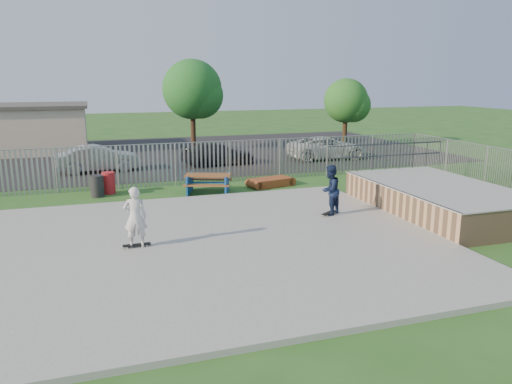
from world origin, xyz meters
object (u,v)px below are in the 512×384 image
object	(u,v)px
skater_navy	(330,190)
skater_white	(135,217)
picnic_table	(208,183)
tree_right	(346,101)
funbox	(271,182)
car_white	(327,148)
trash_bin_red	(109,183)
car_silver	(98,158)
trash_bin_grey	(97,186)
tree_mid	(192,90)
car_dark	(218,154)

from	to	relation	value
skater_navy	skater_white	bearing A→B (deg)	-22.12
picnic_table	tree_right	bearing A→B (deg)	62.30
picnic_table	funbox	size ratio (longest dim) A/B	1.18
car_white	trash_bin_red	bearing A→B (deg)	114.61
car_silver	car_white	bearing A→B (deg)	-96.51
trash_bin_red	car_silver	xyz separation A→B (m)	(-0.32, 5.45, 0.26)
car_silver	funbox	bearing A→B (deg)	-136.64
trash_bin_grey	skater_white	bearing A→B (deg)	-82.65
trash_bin_red	tree_mid	size ratio (longest dim) A/B	0.15
car_white	funbox	bearing A→B (deg)	138.48
tree_right	picnic_table	bearing A→B (deg)	-137.61
trash_bin_red	car_white	distance (m)	14.37
trash_bin_red	skater_navy	world-z (taller)	skater_navy
skater_navy	skater_white	size ratio (longest dim) A/B	1.00
trash_bin_grey	tree_mid	xyz separation A→B (m)	(6.53, 12.11, 3.70)
tree_mid	picnic_table	bearing A→B (deg)	-98.36
car_white	tree_mid	xyz separation A→B (m)	(-7.19, 6.03, 3.45)
car_dark	car_white	xyz separation A→B (m)	(6.94, -0.00, 0.06)
tree_mid	skater_navy	xyz separation A→B (m)	(1.34, -18.20, -3.11)
funbox	car_silver	distance (m)	9.82
car_silver	car_dark	xyz separation A→B (m)	(6.62, 0.14, -0.09)
trash_bin_grey	car_dark	distance (m)	9.11
picnic_table	car_silver	xyz separation A→B (m)	(-4.48, 6.70, 0.31)
picnic_table	skater_navy	xyz separation A→B (m)	(3.24, -5.32, 0.62)
car_white	trash_bin_grey	bearing A→B (deg)	115.62
funbox	skater_navy	world-z (taller)	skater_navy
trash_bin_red	tree_mid	world-z (taller)	tree_mid
tree_right	skater_navy	distance (m)	19.76
tree_right	trash_bin_grey	bearing A→B (deg)	-147.88
funbox	skater_navy	xyz separation A→B (m)	(0.15, -5.78, 0.86)
trash_bin_red	car_dark	distance (m)	8.43
picnic_table	skater_white	bearing A→B (deg)	-98.52
tree_mid	tree_right	size ratio (longest dim) A/B	1.26
funbox	trash_bin_red	distance (m)	7.29
funbox	skater_white	bearing A→B (deg)	-146.10
tree_mid	trash_bin_grey	bearing A→B (deg)	-118.33
car_white	tree_right	size ratio (longest dim) A/B	1.01
trash_bin_red	skater_navy	bearing A→B (deg)	-41.65
car_dark	car_white	world-z (taller)	car_white
trash_bin_grey	tree_right	bearing A→B (deg)	32.12
trash_bin_grey	tree_right	xyz separation A→B (m)	(17.54, 11.01, 2.83)
funbox	car_silver	xyz separation A→B (m)	(-7.56, 6.24, 0.54)
skater_navy	trash_bin_grey	bearing A→B (deg)	-71.67
car_white	skater_navy	xyz separation A→B (m)	(-5.85, -12.17, 0.34)
picnic_table	tree_mid	distance (m)	13.54
picnic_table	car_silver	bearing A→B (deg)	143.67
funbox	tree_mid	xyz separation A→B (m)	(-1.19, 12.41, 3.97)
skater_navy	tree_right	bearing A→B (deg)	-153.45
trash_bin_grey	picnic_table	bearing A→B (deg)	-9.35
trash_bin_grey	tree_mid	size ratio (longest dim) A/B	0.15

